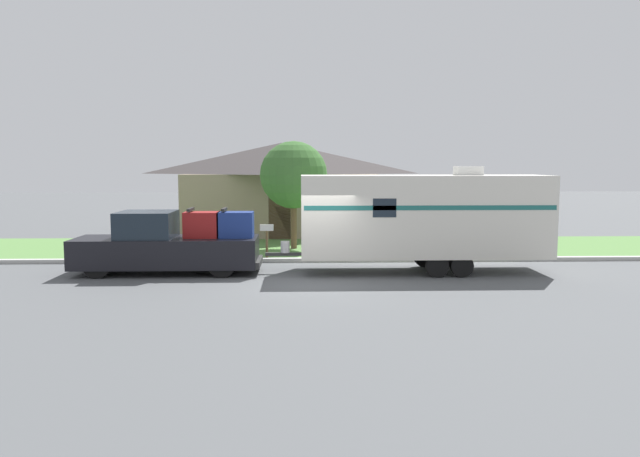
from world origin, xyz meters
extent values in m
plane|color=#515456|center=(0.00, 0.00, 0.00)|extent=(120.00, 120.00, 0.00)
cube|color=#ADADA8|center=(0.00, 3.75, 0.07)|extent=(80.00, 0.30, 0.14)
cube|color=#568442|center=(0.00, 7.40, 0.01)|extent=(80.00, 7.00, 0.03)
cube|color=gray|center=(-1.30, 13.34, 1.48)|extent=(9.06, 6.14, 2.96)
pyramid|color=#3D3838|center=(-1.30, 13.34, 3.72)|extent=(9.79, 6.63, 1.52)
cube|color=#4C3828|center=(-1.30, 10.30, 1.05)|extent=(1.00, 0.06, 2.10)
cylinder|color=black|center=(-6.48, 0.83, 0.42)|extent=(0.83, 0.28, 0.83)
cylinder|color=black|center=(-6.48, 2.39, 0.42)|extent=(0.83, 0.28, 0.83)
cylinder|color=black|center=(-2.75, 0.83, 0.42)|extent=(0.83, 0.28, 0.83)
cylinder|color=black|center=(-2.75, 2.39, 0.42)|extent=(0.83, 0.28, 0.83)
cube|color=black|center=(-5.75, 1.61, 0.68)|extent=(3.28, 1.92, 0.90)
cube|color=#19232D|center=(-5.16, 1.61, 1.54)|extent=(1.71, 1.77, 0.82)
cube|color=black|center=(-2.92, 1.61, 0.68)|extent=(2.38, 1.92, 0.90)
cube|color=#333333|center=(-1.67, 1.61, 0.35)|extent=(0.12, 1.73, 0.20)
cube|color=maroon|center=(-3.44, 1.61, 1.53)|extent=(1.09, 0.81, 0.80)
cube|color=black|center=(-3.79, 1.61, 2.01)|extent=(0.10, 0.89, 0.08)
cube|color=navy|center=(-2.39, 1.61, 1.53)|extent=(1.09, 0.81, 0.80)
cube|color=black|center=(-2.74, 1.61, 2.01)|extent=(0.10, 0.89, 0.08)
cylinder|color=black|center=(3.76, 0.64, 0.35)|extent=(0.69, 0.22, 0.69)
cylinder|color=black|center=(3.76, 2.58, 0.35)|extent=(0.69, 0.22, 0.69)
cylinder|color=black|center=(4.52, 0.64, 0.35)|extent=(0.69, 0.22, 0.69)
cylinder|color=black|center=(4.52, 2.58, 0.35)|extent=(0.69, 0.22, 0.69)
cube|color=silver|center=(3.52, 1.61, 1.81)|extent=(7.73, 2.22, 2.53)
cube|color=#1E6660|center=(3.52, 0.49, 2.12)|extent=(7.57, 0.01, 0.14)
cube|color=#383838|center=(-0.91, 1.61, 0.59)|extent=(1.14, 0.12, 0.10)
cylinder|color=silver|center=(-0.85, 1.61, 0.82)|extent=(0.28, 0.28, 0.36)
cube|color=silver|center=(4.91, 1.61, 3.21)|extent=(0.80, 0.68, 0.28)
cube|color=#19232D|center=(2.13, 0.49, 2.12)|extent=(0.70, 0.01, 0.56)
cylinder|color=brown|center=(-1.58, 4.51, 0.52)|extent=(0.09, 0.09, 1.03)
cube|color=silver|center=(-1.58, 4.51, 1.14)|extent=(0.48, 0.20, 0.22)
cylinder|color=brown|center=(-0.63, 7.11, 0.99)|extent=(0.24, 0.24, 1.98)
sphere|color=#38662D|center=(-0.63, 7.11, 2.99)|extent=(2.70, 2.70, 2.70)
camera|label=1|loc=(-0.39, -17.88, 3.41)|focal=35.00mm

